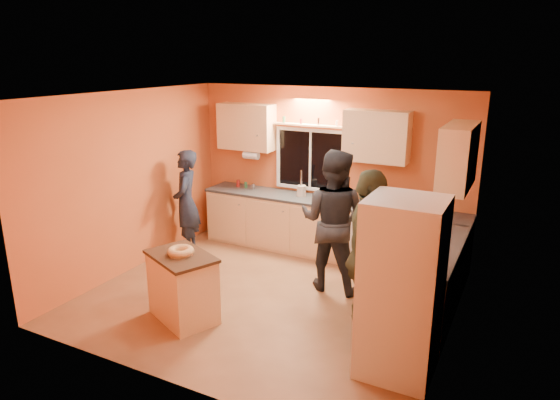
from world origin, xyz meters
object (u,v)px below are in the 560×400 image
Objects in this scene: person_left at (186,202)px; person_right at (367,258)px; refrigerator at (401,289)px; island at (183,286)px; person_center at (333,221)px.

person_left is 0.86× the size of person_right.
refrigerator is at bearing 39.67° from person_left.
island is 0.61× the size of person_left.
refrigerator is 1.78× the size of island.
person_right reaches higher than person_left.
person_right reaches higher than island.
refrigerator reaches higher than island.
refrigerator is 2.59m from island.
person_left is (-3.79, 1.59, -0.07)m from refrigerator.
person_center is at bearing 76.01° from island.
person_left is 3.53m from person_right.
refrigerator is at bearing 129.70° from person_center.
person_center is 1.33m from person_right.
island is 2.21m from person_right.
island is at bearing 50.28° from person_center.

